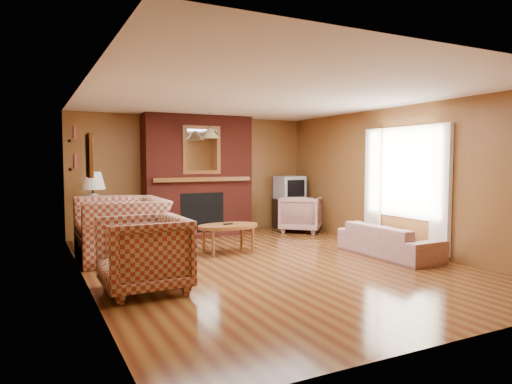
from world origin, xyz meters
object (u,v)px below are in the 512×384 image
fireplace (198,176)px  plaid_armchair (144,254)px  plaid_loveseat (121,228)px  table_lamp (93,190)px  floral_armchair (301,214)px  coffee_table (228,228)px  floral_sofa (389,240)px  tv_stand (289,213)px  crt_tv (290,187)px  side_table (94,230)px

fireplace → plaid_armchair: (-1.95, -3.63, -0.75)m
plaid_loveseat → table_lamp: (-0.25, 1.18, 0.52)m
floral_armchair → coffee_table: 2.64m
floral_sofa → coffee_table: bearing=57.7°
tv_stand → plaid_loveseat: bearing=-157.0°
plaid_loveseat → plaid_armchair: bearing=-2.7°
fireplace → tv_stand: 2.23m
plaid_armchair → tv_stand: bearing=129.8°
floral_armchair → plaid_armchair: bearing=78.7°
floral_armchair → crt_tv: (0.05, 0.54, 0.52)m
coffee_table → side_table: (-1.85, 1.58, -0.12)m
side_table → coffee_table: bearing=-40.5°
tv_stand → coffee_table: bearing=-138.5°
floral_armchair → crt_tv: 0.76m
floral_armchair → coffee_table: bearing=73.9°
crt_tv → floral_sofa: bearing=-92.6°
floral_armchair → tv_stand: floral_armchair is taller
plaid_loveseat → plaid_armchair: (-0.10, -1.92, -0.03)m
floral_sofa → plaid_armchair: bearing=92.2°
fireplace → coffee_table: 2.26m
plaid_armchair → side_table: plaid_armchair is taller
plaid_loveseat → floral_armchair: bearing=104.5°
plaid_armchair → table_lamp: (-0.15, 3.09, 0.55)m
crt_tv → plaid_armchair: bearing=-139.3°
table_lamp → crt_tv: table_lamp is taller
floral_armchair → table_lamp: bearing=39.7°
fireplace → floral_armchair: size_ratio=2.91×
tv_stand → crt_tv: 0.57m
fireplace → plaid_loveseat: (-1.85, -1.71, -0.72)m
coffee_table → plaid_armchair: bearing=-138.3°
plaid_loveseat → crt_tv: 4.21m
coffee_table → table_lamp: bearing=139.5°
floral_sofa → table_lamp: size_ratio=2.44×
coffee_table → side_table: 2.43m
floral_armchair → plaid_loveseat: bearing=56.7°
table_lamp → plaid_armchair: bearing=-87.2°
tv_stand → crt_tv: (0.00, -0.01, 0.57)m
floral_armchair → table_lamp: (-4.10, 0.20, 0.61)m
plaid_loveseat → floral_armchair: 3.98m
plaid_loveseat → coffee_table: (1.60, -0.40, -0.05)m
plaid_armchair → coffee_table: (1.70, 1.52, -0.02)m
fireplace → plaid_armchair: bearing=-118.3°
floral_armchair → coffee_table: floral_armchair is taller
plaid_loveseat → floral_sofa: plaid_loveseat is taller
fireplace → table_lamp: (-2.10, -0.53, -0.20)m
coffee_table → crt_tv: crt_tv is taller
floral_sofa → tv_stand: tv_stand is taller
coffee_table → table_lamp: table_lamp is taller
coffee_table → crt_tv: bearing=39.9°
plaid_armchair → fireplace: bearing=150.8°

